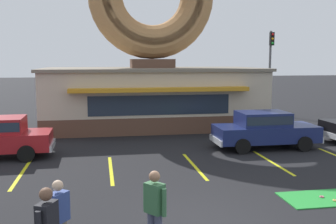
% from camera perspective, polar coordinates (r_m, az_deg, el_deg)
% --- Properties ---
extents(ground_plane, '(160.00, 160.00, 0.00)m').
position_cam_1_polar(ground_plane, '(9.61, 5.42, -15.91)').
color(ground_plane, black).
extents(donut_shop_building, '(12.30, 6.75, 10.96)m').
position_cam_1_polar(donut_shop_building, '(22.64, -2.31, 7.38)').
color(donut_shop_building, brown).
rests_on(donut_shop_building, ground).
extents(mini_donut_near_left, '(0.13, 0.13, 0.04)m').
position_cam_1_polar(mini_donut_near_left, '(11.96, 21.41, -11.37)').
color(mini_donut_near_left, '#D8667F').
rests_on(mini_donut_near_left, putting_mat).
extents(mini_donut_near_right, '(0.13, 0.13, 0.04)m').
position_cam_1_polar(mini_donut_near_right, '(11.80, 23.07, -11.71)').
color(mini_donut_near_right, '#E5C666').
rests_on(mini_donut_near_right, putting_mat).
extents(car_navy, '(4.57, 1.99, 1.60)m').
position_cam_1_polar(car_navy, '(17.54, 13.83, -2.32)').
color(car_navy, navy).
rests_on(car_navy, ground).
extents(pedestrian_leather_jacket_man, '(0.42, 0.49, 1.68)m').
position_cam_1_polar(pedestrian_leather_jacket_man, '(7.99, -1.95, -13.69)').
color(pedestrian_leather_jacket_man, '#474C66').
rests_on(pedestrian_leather_jacket_man, ground).
extents(pedestrian_clipboard_woman, '(0.42, 0.50, 1.59)m').
position_cam_1_polar(pedestrian_clipboard_woman, '(7.99, -15.55, -14.42)').
color(pedestrian_clipboard_woman, '#7F7056').
rests_on(pedestrian_clipboard_woman, ground).
extents(trash_bin, '(0.57, 0.57, 0.97)m').
position_cam_1_polar(trash_bin, '(21.54, 14.11, -1.51)').
color(trash_bin, '#232833').
rests_on(trash_bin, ground).
extents(traffic_light_pole, '(0.28, 0.47, 5.80)m').
position_cam_1_polar(traffic_light_pole, '(28.55, 14.64, 7.13)').
color(traffic_light_pole, '#595B60').
rests_on(traffic_light_pole, ground).
extents(parking_stripe_far_left, '(0.12, 3.60, 0.01)m').
position_cam_1_polar(parking_stripe_far_left, '(14.28, -20.54, -8.43)').
color(parking_stripe_far_left, yellow).
rests_on(parking_stripe_far_left, ground).
extents(parking_stripe_left, '(0.12, 3.60, 0.01)m').
position_cam_1_polar(parking_stripe_left, '(14.03, -8.28, -8.30)').
color(parking_stripe_left, yellow).
rests_on(parking_stripe_left, ground).
extents(parking_stripe_mid_left, '(0.12, 3.60, 0.01)m').
position_cam_1_polar(parking_stripe_mid_left, '(14.41, 3.84, -7.80)').
color(parking_stripe_mid_left, yellow).
rests_on(parking_stripe_mid_left, ground).
extents(parking_stripe_centre, '(0.12, 3.60, 0.01)m').
position_cam_1_polar(parking_stripe_centre, '(15.39, 14.84, -7.05)').
color(parking_stripe_centre, yellow).
rests_on(parking_stripe_centre, ground).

